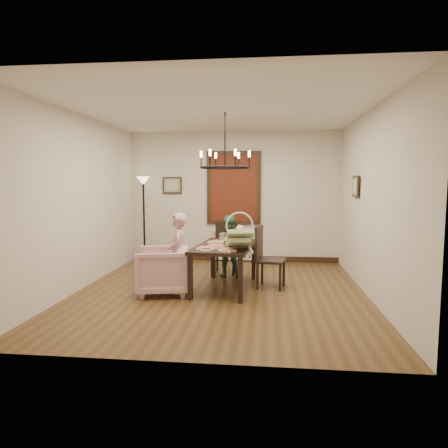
% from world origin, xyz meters
% --- Properties ---
extents(room_shell, '(4.51, 5.00, 2.81)m').
position_xyz_m(room_shell, '(0.00, 0.37, 1.40)').
color(room_shell, brown).
rests_on(room_shell, ground).
extents(dining_table, '(1.01, 1.61, 0.72)m').
position_xyz_m(dining_table, '(0.05, 0.19, 0.63)').
color(dining_table, black).
rests_on(dining_table, room_shell).
extents(chair_far, '(0.44, 0.44, 0.97)m').
position_xyz_m(chair_far, '(-0.06, 1.28, 0.49)').
color(chair_far, black).
rests_on(chair_far, room_shell).
extents(chair_right, '(0.53, 0.53, 1.02)m').
position_xyz_m(chair_right, '(0.79, 0.35, 0.51)').
color(chair_right, black).
rests_on(chair_right, room_shell).
extents(armchair, '(0.93, 0.91, 0.72)m').
position_xyz_m(armchair, '(-0.88, -0.18, 0.36)').
color(armchair, beige).
rests_on(armchair, room_shell).
extents(elderly_woman, '(0.32, 0.42, 1.04)m').
position_xyz_m(elderly_woman, '(-0.65, -0.11, 0.52)').
color(elderly_woman, '#C88D90').
rests_on(elderly_woman, room_shell).
extents(seated_man, '(0.47, 0.38, 0.93)m').
position_xyz_m(seated_man, '(0.02, 1.02, 0.47)').
color(seated_man, '#406B4C').
rests_on(seated_man, room_shell).
extents(baby_bouncer, '(0.52, 0.66, 0.39)m').
position_xyz_m(baby_bouncer, '(0.32, -0.28, 0.91)').
color(baby_bouncer, '#BCD190').
rests_on(baby_bouncer, dining_table).
extents(salad_bowl, '(0.32, 0.32, 0.08)m').
position_xyz_m(salad_bowl, '(-0.09, 0.10, 0.76)').
color(salad_bowl, white).
rests_on(salad_bowl, dining_table).
extents(pizza_platter, '(0.29, 0.29, 0.04)m').
position_xyz_m(pizza_platter, '(-0.06, -0.09, 0.74)').
color(pizza_platter, tan).
rests_on(pizza_platter, dining_table).
extents(drinking_glass, '(0.08, 0.08, 0.16)m').
position_xyz_m(drinking_glass, '(0.18, 0.11, 0.80)').
color(drinking_glass, silver).
rests_on(drinking_glass, dining_table).
extents(window_blinds, '(1.00, 0.03, 1.40)m').
position_xyz_m(window_blinds, '(0.00, 2.46, 1.60)').
color(window_blinds, maroon).
rests_on(window_blinds, room_shell).
extents(radiator, '(0.92, 0.12, 0.62)m').
position_xyz_m(radiator, '(0.00, 2.48, 0.35)').
color(radiator, silver).
rests_on(radiator, room_shell).
extents(picture_back, '(0.42, 0.03, 0.36)m').
position_xyz_m(picture_back, '(-1.35, 2.47, 1.65)').
color(picture_back, black).
rests_on(picture_back, room_shell).
extents(picture_right, '(0.03, 0.42, 0.36)m').
position_xyz_m(picture_right, '(2.21, 0.90, 1.65)').
color(picture_right, black).
rests_on(picture_right, room_shell).
extents(floor_lamp, '(0.30, 0.30, 1.80)m').
position_xyz_m(floor_lamp, '(-1.90, 2.15, 0.90)').
color(floor_lamp, black).
rests_on(floor_lamp, room_shell).
extents(chandelier, '(0.80, 0.80, 0.04)m').
position_xyz_m(chandelier, '(0.05, 0.19, 1.95)').
color(chandelier, black).
rests_on(chandelier, room_shell).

